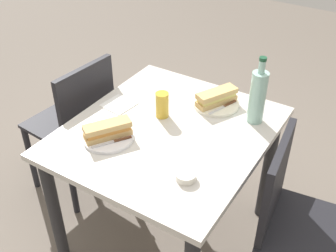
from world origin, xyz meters
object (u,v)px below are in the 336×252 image
chair_near (78,122)px  water_bottle (258,96)px  baguette_sandwich_far (108,130)px  olive_bowl (186,176)px  beer_glass (162,105)px  plate_near (216,104)px  plate_far (108,137)px  baguette_sandwich_near (217,97)px  knife_far (114,141)px  chair_far (293,220)px  dining_table (168,150)px  knife_near (224,106)px

chair_near → water_bottle: bearing=103.7°
baguette_sandwich_far → olive_bowl: size_ratio=2.61×
water_bottle → beer_glass: (0.20, -0.39, -0.07)m
plate_near → baguette_sandwich_far: size_ratio=1.07×
chair_near → water_bottle: size_ratio=2.67×
plate_far → water_bottle: bearing=134.1°
baguette_sandwich_near → beer_glass: size_ratio=1.76×
plate_far → water_bottle: (-0.48, 0.49, 0.13)m
plate_near → knife_far: size_ratio=1.45×
olive_bowl → chair_far: bearing=120.6°
dining_table → olive_bowl: bearing=44.0°
baguette_sandwich_near → olive_bowl: bearing=14.6°
knife_far → water_bottle: (-0.49, 0.44, 0.12)m
plate_near → dining_table: bearing=-17.4°
water_bottle → beer_glass: bearing=-63.0°
water_bottle → olive_bowl: bearing=-7.7°
knife_far → beer_glass: bearing=169.5°
dining_table → plate_far: size_ratio=4.27×
baguette_sandwich_near → plate_far: baguette_sandwich_near is taller
dining_table → chair_far: (0.01, 0.63, -0.10)m
plate_far → olive_bowl: (0.04, 0.42, 0.01)m
plate_far → olive_bowl: bearing=84.0°
chair_near → knife_far: size_ratio=5.61×
water_bottle → plate_far: bearing=-45.9°
baguette_sandwich_near → plate_near: bearing=-90.0°
chair_far → olive_bowl: bearing=-59.4°
chair_far → chair_near: 1.26m
plate_far → chair_far: bearing=103.0°
knife_near → chair_far: bearing=58.6°
chair_near → knife_near: size_ratio=5.04×
baguette_sandwich_near → knife_far: bearing=-24.1°
chair_far → baguette_sandwich_near: (-0.31, -0.54, 0.27)m
knife_near → water_bottle: bearing=86.5°
olive_bowl → plate_far: bearing=-96.0°
baguette_sandwich_near → beer_glass: bearing=-38.7°
dining_table → knife_far: knife_far is taller
baguette_sandwich_near → baguette_sandwich_far: size_ratio=1.04×
dining_table → baguette_sandwich_far: baguette_sandwich_far is taller
chair_far → plate_near: size_ratio=3.86×
plate_near → knife_far: bearing=-24.1°
plate_near → chair_near: bearing=-70.9°
baguette_sandwich_near → knife_near: bearing=76.5°
chair_near → knife_near: (-0.24, 0.77, 0.24)m
baguette_sandwich_far → baguette_sandwich_near: bearing=150.7°
plate_near → knife_far: (0.52, -0.23, 0.01)m
knife_far → knife_near: bearing=150.9°
baguette_sandwich_near → olive_bowl: (0.54, 0.14, -0.03)m
chair_near → knife_far: bearing=61.5°
baguette_sandwich_near → knife_far: baguette_sandwich_near is taller
dining_table → chair_far: size_ratio=1.11×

